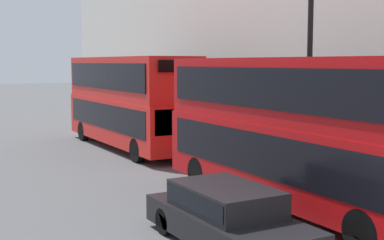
{
  "coord_description": "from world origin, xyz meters",
  "views": [
    {
      "loc": [
        -8.08,
        -5.79,
        4.07
      ],
      "look_at": [
        0.48,
        9.52,
        2.18
      ],
      "focal_mm": 50.0,
      "sensor_mm": 36.0,
      "label": 1
    }
  ],
  "objects_px": {
    "bus_second_in_queue": "(129,98)",
    "pedestrian": "(356,176)",
    "car_dark_sedan": "(227,215)",
    "bus_leading": "(298,126)"
  },
  "relations": [
    {
      "from": "bus_second_in_queue",
      "to": "pedestrian",
      "type": "height_order",
      "value": "bus_second_in_queue"
    },
    {
      "from": "bus_leading",
      "to": "car_dark_sedan",
      "type": "bearing_deg",
      "value": -153.69
    },
    {
      "from": "car_dark_sedan",
      "to": "pedestrian",
      "type": "relative_size",
      "value": 2.78
    },
    {
      "from": "car_dark_sedan",
      "to": "pedestrian",
      "type": "xyz_separation_m",
      "value": [
        5.41,
        1.41,
        0.04
      ]
    },
    {
      "from": "pedestrian",
      "to": "car_dark_sedan",
      "type": "bearing_deg",
      "value": -165.38
    },
    {
      "from": "pedestrian",
      "to": "bus_second_in_queue",
      "type": "bearing_deg",
      "value": 99.24
    },
    {
      "from": "bus_second_in_queue",
      "to": "pedestrian",
      "type": "xyz_separation_m",
      "value": [
        2.01,
        -12.35,
        -1.62
      ]
    },
    {
      "from": "bus_second_in_queue",
      "to": "car_dark_sedan",
      "type": "xyz_separation_m",
      "value": [
        -3.4,
        -13.76,
        -1.66
      ]
    },
    {
      "from": "bus_leading",
      "to": "bus_second_in_queue",
      "type": "height_order",
      "value": "bus_second_in_queue"
    },
    {
      "from": "bus_second_in_queue",
      "to": "car_dark_sedan",
      "type": "relative_size",
      "value": 2.22
    }
  ]
}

